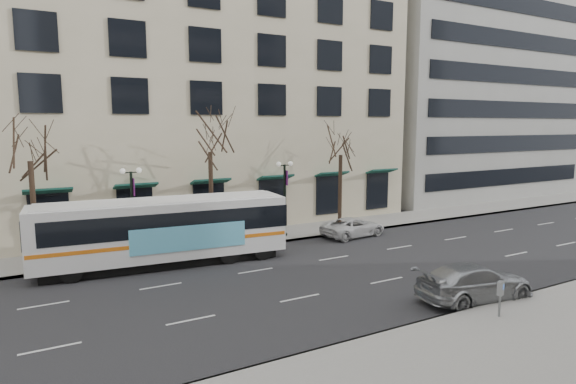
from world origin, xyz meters
TOP-DOWN VIEW (x-y plane):
  - ground at (0.00, 0.00)m, footprint 160.00×160.00m
  - sidewalk_far at (5.00, 9.00)m, footprint 80.00×4.00m
  - building_hotel at (-2.00, 21.00)m, footprint 40.00×20.00m
  - building_office at (32.00, 21.00)m, footprint 25.00×20.00m
  - tree_far_left at (-10.00, 8.80)m, footprint 3.60×3.60m
  - tree_far_mid at (0.00, 8.80)m, footprint 3.60×3.60m
  - tree_far_right at (10.00, 8.80)m, footprint 3.60×3.60m
  - lamp_post_left at (-4.99, 8.20)m, footprint 1.22×0.45m
  - lamp_post_right at (5.01, 8.20)m, footprint 1.22×0.45m
  - city_bus at (-3.80, 5.79)m, footprint 13.63×4.13m
  - silver_car at (6.61, -6.20)m, footprint 5.70×2.86m
  - white_pickup at (9.31, 6.20)m, footprint 4.95×2.70m
  - pay_station at (5.61, -8.23)m, footprint 0.36×0.30m

SIDE VIEW (x-z plane):
  - ground at x=0.00m, z-range 0.00..0.00m
  - sidewalk_far at x=5.00m, z-range 0.00..0.15m
  - white_pickup at x=9.31m, z-range 0.00..1.31m
  - silver_car at x=6.61m, z-range 0.00..1.59m
  - pay_station at x=5.61m, z-range 0.47..1.91m
  - city_bus at x=-3.80m, z-range 0.17..3.81m
  - lamp_post_left at x=-4.99m, z-range 0.34..5.55m
  - lamp_post_right at x=5.01m, z-range 0.34..5.55m
  - tree_far_right at x=10.00m, z-range 2.39..10.45m
  - tree_far_left at x=-10.00m, z-range 2.53..10.87m
  - tree_far_mid at x=0.00m, z-range 2.63..11.18m
  - building_hotel at x=-2.00m, z-range 0.00..24.00m
  - building_office at x=32.00m, z-range 0.00..35.00m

